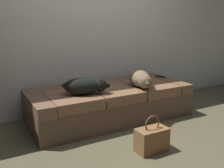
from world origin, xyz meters
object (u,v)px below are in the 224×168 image
at_px(dog_tan, 140,79).
at_px(handbag, 152,139).
at_px(tv_remote, 160,76).
at_px(dog_dark, 85,86).
at_px(couch, 110,103).

distance_m(dog_tan, handbag, 1.02).
distance_m(tv_remote, handbag, 1.58).
bearing_deg(dog_dark, handbag, -67.80).
relative_size(dog_dark, dog_tan, 0.92).
height_order(dog_dark, tv_remote, dog_dark).
bearing_deg(handbag, tv_remote, 48.04).
relative_size(tv_remote, handbag, 0.40).
distance_m(couch, tv_remote, 1.00).
xyz_separation_m(couch, tv_remote, (0.96, 0.15, 0.23)).
distance_m(dog_tan, tv_remote, 0.69).
height_order(couch, dog_dark, dog_dark).
xyz_separation_m(couch, dog_dark, (-0.42, -0.16, 0.32)).
xyz_separation_m(tv_remote, handbag, (-1.03, -1.15, -0.32)).
height_order(couch, handbag, couch).
height_order(tv_remote, handbag, tv_remote).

